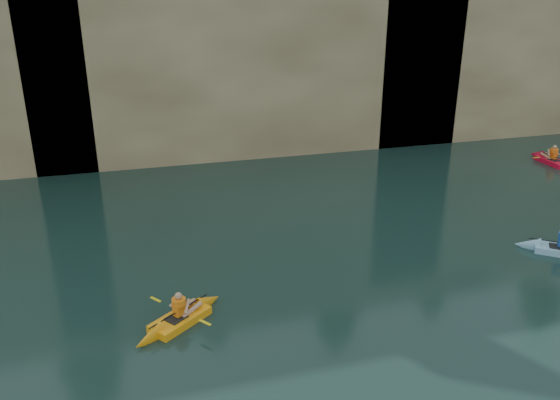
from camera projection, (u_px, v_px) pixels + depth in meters
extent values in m
cube|color=tan|center=(202.00, 37.00, 35.82)|extent=(70.00, 16.00, 12.00)
cube|color=tan|center=(259.00, 52.00, 29.81)|extent=(24.00, 2.40, 11.40)
cube|color=tan|center=(559.00, 56.00, 35.30)|extent=(26.00, 2.40, 9.84)
cube|color=black|center=(154.00, 136.00, 29.14)|extent=(3.50, 1.00, 3.20)
cube|color=black|center=(392.00, 109.00, 32.55)|extent=(5.00, 1.00, 4.50)
cube|color=#FF9B10|center=(180.00, 319.00, 15.49)|extent=(2.44, 2.12, 0.27)
cone|color=#FF9B10|center=(209.00, 301.00, 16.36)|extent=(1.15, 1.12, 0.74)
cone|color=#FF9B10|center=(148.00, 339.00, 14.61)|extent=(1.15, 1.12, 0.74)
cube|color=black|center=(176.00, 318.00, 15.34)|extent=(0.72, 0.70, 0.04)
cube|color=orange|center=(179.00, 307.00, 15.34)|extent=(0.40, 0.38, 0.50)
sphere|color=tan|center=(178.00, 296.00, 15.22)|extent=(0.21, 0.21, 0.21)
cylinder|color=black|center=(179.00, 311.00, 15.39)|extent=(1.76, 1.35, 0.04)
cube|color=yellow|center=(156.00, 299.00, 15.94)|extent=(0.32, 0.38, 0.02)
cube|color=yellow|center=(205.00, 322.00, 14.83)|extent=(0.32, 0.38, 0.02)
cone|color=#84BADD|center=(527.00, 245.00, 20.00)|extent=(1.14, 1.13, 0.75)
cube|color=black|center=(558.00, 247.00, 19.60)|extent=(0.72, 0.71, 0.04)
cube|color=red|center=(552.00, 161.00, 29.78)|extent=(0.90, 2.74, 0.29)
cone|color=red|center=(536.00, 155.00, 30.94)|extent=(0.81, 0.98, 0.78)
cube|color=black|center=(555.00, 160.00, 29.61)|extent=(0.51, 0.57, 0.04)
cube|color=orange|center=(554.00, 154.00, 29.63)|extent=(0.24, 0.36, 0.52)
sphere|color=tan|center=(555.00, 147.00, 29.50)|extent=(0.22, 0.22, 0.22)
cylinder|color=black|center=(553.00, 156.00, 29.68)|extent=(0.11, 2.31, 0.04)
cube|color=yellow|center=(536.00, 158.00, 29.44)|extent=(0.42, 0.09, 0.02)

